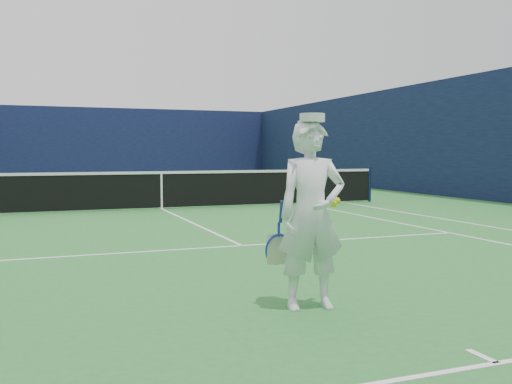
{
  "coord_description": "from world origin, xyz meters",
  "views": [
    {
      "loc": [
        -3.02,
        -14.98,
        1.51
      ],
      "look_at": [
        -0.59,
        -8.59,
        1.03
      ],
      "focal_mm": 40.0,
      "sensor_mm": 36.0,
      "label": 1
    }
  ],
  "objects": [
    {
      "name": "ground",
      "position": [
        0.0,
        0.0,
        0.0
      ],
      "size": [
        80.0,
        80.0,
        0.0
      ],
      "primitive_type": "plane",
      "color": "#2B722F",
      "rests_on": "ground"
    },
    {
      "name": "court_markings",
      "position": [
        0.0,
        0.0,
        0.0
      ],
      "size": [
        11.03,
        23.83,
        0.01
      ],
      "color": "white",
      "rests_on": "ground"
    },
    {
      "name": "windscreen_fence",
      "position": [
        0.0,
        0.0,
        2.0
      ],
      "size": [
        20.12,
        36.12,
        4.0
      ],
      "color": "#0F153A",
      "rests_on": "ground"
    },
    {
      "name": "tennis_net",
      "position": [
        0.0,
        0.0,
        0.55
      ],
      "size": [
        12.88,
        0.09,
        1.07
      ],
      "color": "#141E4C",
      "rests_on": "ground"
    },
    {
      "name": "tennis_player",
      "position": [
        -0.59,
        -10.09,
        0.91
      ],
      "size": [
        0.76,
        0.56,
        1.88
      ],
      "rotation": [
        0.0,
        0.0,
        -0.13
      ],
      "color": "white",
      "rests_on": "ground"
    }
  ]
}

